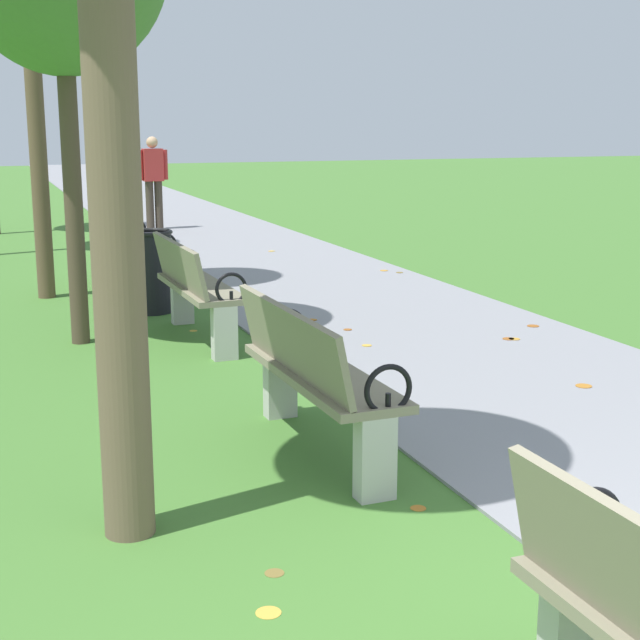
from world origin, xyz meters
TOP-DOWN VIEW (x-y plane):
  - paved_walkway at (1.47, 18.00)m, footprint 2.94×44.00m
  - park_bench_2 at (-0.50, 3.16)m, footprint 0.51×1.61m
  - park_bench_3 at (-0.50, 6.24)m, footprint 0.51×1.61m
  - park_bench_4 at (-0.50, 9.09)m, footprint 0.54×1.62m
  - pedestrian_walking at (0.71, 14.77)m, footprint 0.53×0.24m
  - trash_bin at (-0.65, 7.63)m, footprint 0.48×0.48m
  - scattered_leaves at (0.57, 5.70)m, footprint 4.38×12.85m

SIDE VIEW (x-z plane):
  - paved_walkway at x=1.47m, z-range 0.00..0.02m
  - scattered_leaves at x=0.57m, z-range 0.00..0.03m
  - trash_bin at x=-0.65m, z-range 0.00..0.84m
  - park_bench_2 at x=-0.50m, z-range 0.04..0.93m
  - park_bench_3 at x=-0.50m, z-range 0.04..0.93m
  - park_bench_4 at x=-0.50m, z-range 0.04..0.93m
  - pedestrian_walking at x=0.71m, z-range 0.12..1.74m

